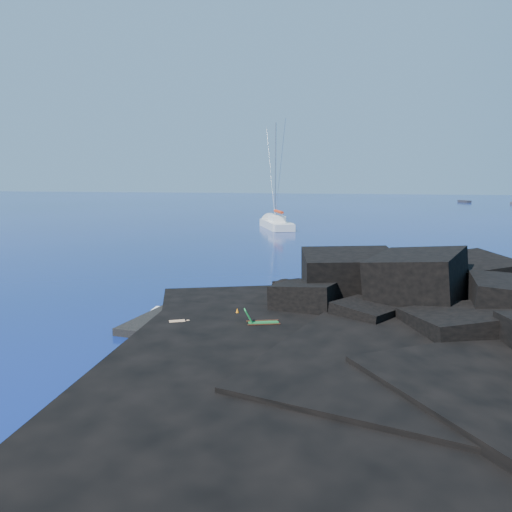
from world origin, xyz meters
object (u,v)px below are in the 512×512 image
(sailboat, at_px, (276,228))
(distant_boat_a, at_px, (464,202))
(sunbather, at_px, (177,323))
(marker_cone, at_px, (237,313))
(deck_chair, at_px, (263,318))

(sailboat, bearing_deg, distant_boat_a, 41.51)
(sunbather, height_order, marker_cone, marker_cone)
(deck_chair, bearing_deg, sailboat, 80.07)
(sailboat, xyz_separation_m, marker_cone, (7.38, -46.36, 0.60))
(deck_chair, height_order, marker_cone, deck_chair)
(deck_chair, distance_m, marker_cone, 2.17)
(marker_cone, bearing_deg, sailboat, 99.04)
(sailboat, xyz_separation_m, sunbather, (5.10, -48.37, 0.54))
(sailboat, distance_m, deck_chair, 48.63)
(marker_cone, bearing_deg, deck_chair, -41.79)
(sunbather, xyz_separation_m, distant_boat_a, (33.02, 132.89, -0.54))
(sailboat, bearing_deg, deck_chair, -103.58)
(sunbather, xyz_separation_m, marker_cone, (2.28, 2.01, 0.06))
(marker_cone, xyz_separation_m, distant_boat_a, (30.74, 130.88, -0.60))
(distant_boat_a, bearing_deg, deck_chair, -125.59)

